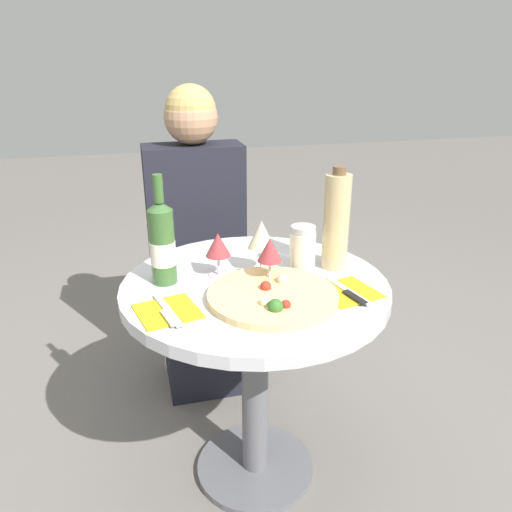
{
  "coord_description": "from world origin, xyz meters",
  "views": [
    {
      "loc": [
        -0.32,
        -1.26,
        1.32
      ],
      "look_at": [
        -0.01,
        -0.04,
        0.81
      ],
      "focal_mm": 35.0,
      "sensor_mm": 36.0,
      "label": 1
    }
  ],
  "objects_px": {
    "dining_table": "(255,329)",
    "chair_behind_diner": "(196,263)",
    "seated_diner": "(200,254)",
    "tall_carafe": "(336,221)",
    "wine_bottle": "(162,243)",
    "pizza_large": "(273,296)"
  },
  "relations": [
    {
      "from": "dining_table",
      "to": "chair_behind_diner",
      "type": "xyz_separation_m",
      "value": [
        -0.07,
        0.76,
        -0.09
      ]
    },
    {
      "from": "dining_table",
      "to": "seated_diner",
      "type": "bearing_deg",
      "value": 96.76
    },
    {
      "from": "chair_behind_diner",
      "to": "tall_carafe",
      "type": "xyz_separation_m",
      "value": [
        0.34,
        -0.72,
        0.39
      ]
    },
    {
      "from": "dining_table",
      "to": "wine_bottle",
      "type": "height_order",
      "value": "wine_bottle"
    },
    {
      "from": "seated_diner",
      "to": "wine_bottle",
      "type": "height_order",
      "value": "seated_diner"
    },
    {
      "from": "dining_table",
      "to": "seated_diner",
      "type": "xyz_separation_m",
      "value": [
        -0.07,
        0.63,
        0.01
      ]
    },
    {
      "from": "tall_carafe",
      "to": "dining_table",
      "type": "bearing_deg",
      "value": -169.59
    },
    {
      "from": "chair_behind_diner",
      "to": "pizza_large",
      "type": "relative_size",
      "value": 2.67
    },
    {
      "from": "tall_carafe",
      "to": "chair_behind_diner",
      "type": "bearing_deg",
      "value": 115.27
    },
    {
      "from": "chair_behind_diner",
      "to": "wine_bottle",
      "type": "distance_m",
      "value": 0.81
    },
    {
      "from": "chair_behind_diner",
      "to": "pizza_large",
      "type": "bearing_deg",
      "value": 96.06
    },
    {
      "from": "dining_table",
      "to": "tall_carafe",
      "type": "xyz_separation_m",
      "value": [
        0.26,
        0.05,
        0.3
      ]
    },
    {
      "from": "dining_table",
      "to": "chair_behind_diner",
      "type": "bearing_deg",
      "value": 95.55
    },
    {
      "from": "dining_table",
      "to": "tall_carafe",
      "type": "bearing_deg",
      "value": 10.41
    },
    {
      "from": "tall_carafe",
      "to": "pizza_large",
      "type": "bearing_deg",
      "value": -145.77
    },
    {
      "from": "wine_bottle",
      "to": "tall_carafe",
      "type": "distance_m",
      "value": 0.52
    },
    {
      "from": "dining_table",
      "to": "chair_behind_diner",
      "type": "distance_m",
      "value": 0.77
    },
    {
      "from": "pizza_large",
      "to": "wine_bottle",
      "type": "distance_m",
      "value": 0.35
    },
    {
      "from": "chair_behind_diner",
      "to": "seated_diner",
      "type": "relative_size",
      "value": 0.77
    },
    {
      "from": "chair_behind_diner",
      "to": "seated_diner",
      "type": "xyz_separation_m",
      "value": [
        0.0,
        -0.14,
        0.1
      ]
    },
    {
      "from": "wine_bottle",
      "to": "pizza_large",
      "type": "bearing_deg",
      "value": -34.43
    },
    {
      "from": "pizza_large",
      "to": "tall_carafe",
      "type": "relative_size",
      "value": 1.13
    }
  ]
}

